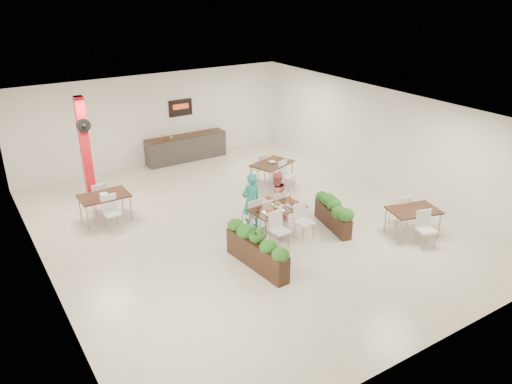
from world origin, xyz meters
TOP-DOWN VIEW (x-y plane):
  - ground at (0.00, 0.00)m, footprint 12.00×12.00m
  - room_shell at (0.00, 0.00)m, footprint 10.10×12.10m
  - red_column at (-3.00, 3.79)m, footprint 0.40×0.41m
  - service_counter at (1.00, 5.65)m, footprint 3.00×0.64m
  - main_table at (0.52, -0.90)m, footprint 1.46×1.71m
  - diner_man at (0.13, -0.24)m, footprint 0.60×0.42m
  - diner_woman at (0.93, -0.24)m, footprint 0.74×0.60m
  - planter_left at (-0.81, -1.99)m, footprint 0.55×2.07m
  - planter_right at (1.99, -1.40)m, footprint 0.69×1.70m
  - side_table_a at (-3.02, 2.32)m, footprint 1.32×1.62m
  - side_table_b at (2.31, 1.98)m, footprint 1.54×1.67m
  - side_table_c at (3.43, -2.86)m, footprint 1.43×1.67m

SIDE VIEW (x-z plane):
  - ground at x=0.00m, z-range 0.00..0.00m
  - planter_right at x=1.99m, z-range 0.03..0.93m
  - service_counter at x=1.00m, z-range -0.61..1.59m
  - planter_left at x=-0.81m, z-range -0.02..1.07m
  - side_table_c at x=3.43m, z-range 0.17..1.09m
  - main_table at x=0.52m, z-range 0.17..1.10m
  - side_table_a at x=-3.02m, z-range 0.18..1.10m
  - side_table_b at x=2.31m, z-range 0.18..1.10m
  - diner_woman at x=0.93m, z-range 0.00..1.45m
  - diner_man at x=0.13m, z-range 0.00..1.57m
  - red_column at x=-3.00m, z-range 0.04..3.24m
  - room_shell at x=0.00m, z-range 0.40..3.62m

